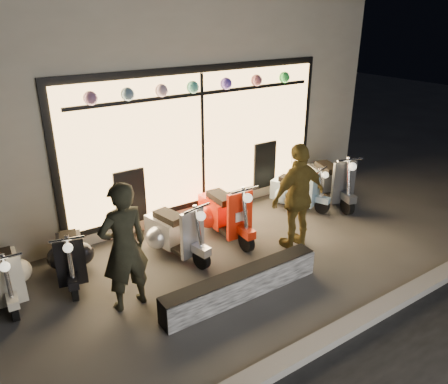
# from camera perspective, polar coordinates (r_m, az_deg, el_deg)

# --- Properties ---
(ground) EXTENTS (40.00, 40.00, 0.00)m
(ground) POSITION_cam_1_polar(r_m,az_deg,el_deg) (6.92, 0.10, -10.37)
(ground) COLOR #383533
(ground) RESTS_ON ground
(kerb) EXTENTS (40.00, 0.25, 0.12)m
(kerb) POSITION_cam_1_polar(r_m,az_deg,el_deg) (5.68, 12.15, -18.84)
(kerb) COLOR slate
(kerb) RESTS_ON ground
(shop_building) EXTENTS (10.20, 6.23, 4.20)m
(shop_building) POSITION_cam_1_polar(r_m,az_deg,el_deg) (10.44, -15.81, 12.71)
(shop_building) COLOR beige
(shop_building) RESTS_ON ground
(graffiti_barrier) EXTENTS (2.50, 0.28, 0.40)m
(graffiti_barrier) POSITION_cam_1_polar(r_m,az_deg,el_deg) (6.30, 2.33, -11.95)
(graffiti_barrier) COLOR black
(graffiti_barrier) RESTS_ON ground
(scooter_silver) EXTENTS (0.62, 1.39, 0.99)m
(scooter_silver) POSITION_cam_1_polar(r_m,az_deg,el_deg) (7.30, -6.84, -5.05)
(scooter_silver) COLOR black
(scooter_silver) RESTS_ON ground
(scooter_red) EXTENTS (0.50, 1.47, 1.06)m
(scooter_red) POSITION_cam_1_polar(r_m,az_deg,el_deg) (7.84, -0.21, -2.57)
(scooter_red) COLOR black
(scooter_red) RESTS_ON ground
(scooter_black) EXTENTS (0.60, 1.27, 0.90)m
(scooter_black) POSITION_cam_1_polar(r_m,az_deg,el_deg) (7.05, -19.43, -7.69)
(scooter_black) COLOR black
(scooter_black) RESTS_ON ground
(scooter_cream) EXTENTS (0.44, 1.23, 0.88)m
(scooter_cream) POSITION_cam_1_polar(r_m,az_deg,el_deg) (6.96, -26.56, -9.46)
(scooter_cream) COLOR black
(scooter_cream) RESTS_ON ground
(scooter_blue) EXTENTS (0.71, 1.22, 0.89)m
(scooter_blue) POSITION_cam_1_polar(r_m,az_deg,el_deg) (9.05, 9.00, 0.26)
(scooter_blue) COLOR black
(scooter_blue) RESTS_ON ground
(scooter_grey) EXTENTS (0.76, 1.52, 1.09)m
(scooter_grey) POSITION_cam_1_polar(r_m,az_deg,el_deg) (9.51, 13.41, 1.54)
(scooter_grey) COLOR black
(scooter_grey) RESTS_ON ground
(man) EXTENTS (0.70, 0.49, 1.82)m
(man) POSITION_cam_1_polar(r_m,az_deg,el_deg) (5.89, -12.92, -7.04)
(man) COLOR black
(man) RESTS_ON ground
(woman) EXTENTS (1.08, 0.46, 1.83)m
(woman) POSITION_cam_1_polar(r_m,az_deg,el_deg) (7.32, 9.68, -0.62)
(woman) COLOR brown
(woman) RESTS_ON ground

